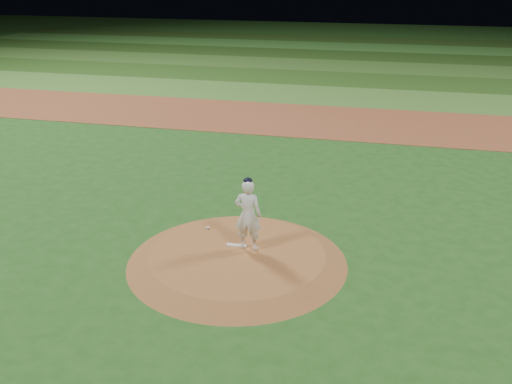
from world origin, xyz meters
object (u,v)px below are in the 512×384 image
(pitchers_mound, at_px, (237,257))
(pitcher_on_mound, at_px, (248,215))
(rosin_bag, at_px, (208,228))
(pitching_rubber, at_px, (237,245))

(pitchers_mound, height_order, pitcher_on_mound, pitcher_on_mound)
(pitchers_mound, distance_m, rosin_bag, 1.62)
(pitchers_mound, xyz_separation_m, pitching_rubber, (-0.12, 0.37, 0.14))
(pitching_rubber, height_order, pitcher_on_mound, pitcher_on_mound)
(pitchers_mound, bearing_deg, pitching_rubber, 107.59)
(pitchers_mound, xyz_separation_m, pitcher_on_mound, (0.21, 0.28, 1.07))
(pitching_rubber, bearing_deg, rosin_bag, 140.74)
(rosin_bag, bearing_deg, pitcher_on_mound, -32.45)
(pitching_rubber, xyz_separation_m, rosin_bag, (-1.02, 0.78, 0.02))
(pitching_rubber, xyz_separation_m, pitcher_on_mound, (0.33, -0.08, 0.93))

